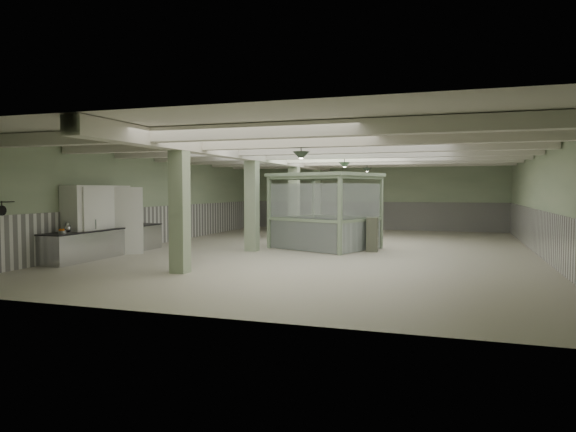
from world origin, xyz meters
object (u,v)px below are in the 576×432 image
(guard_booth, at_px, (325,198))
(filing_cabinet, at_px, (372,234))
(prep_counter, at_px, (107,242))
(walkin_cooler, at_px, (98,220))

(guard_booth, relative_size, filing_cabinet, 3.55)
(guard_booth, distance_m, filing_cabinet, 2.25)
(prep_counter, bearing_deg, walkin_cooler, -106.50)
(prep_counter, bearing_deg, filing_cabinet, 25.63)
(walkin_cooler, xyz_separation_m, filing_cabinet, (8.20, 4.18, -0.61))
(filing_cabinet, bearing_deg, walkin_cooler, -157.33)
(prep_counter, distance_m, filing_cabinet, 9.00)
(prep_counter, height_order, filing_cabinet, filing_cabinet)
(walkin_cooler, height_order, guard_booth, guard_booth)
(guard_booth, xyz_separation_m, filing_cabinet, (1.82, -0.43, -1.25))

